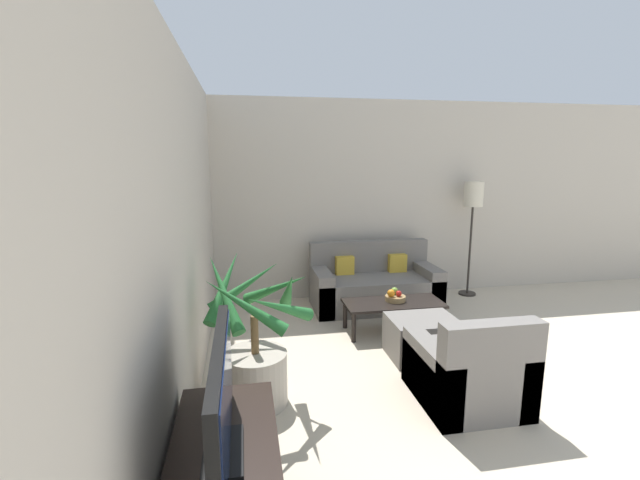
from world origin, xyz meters
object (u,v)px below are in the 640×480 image
at_px(fruit_bowl, 395,298).
at_px(coffee_table, 393,306).
at_px(armchair, 468,372).
at_px(apple_green, 395,291).
at_px(apple_red, 399,294).
at_px(ottoman, 422,337).
at_px(orange_fruit, 391,293).
at_px(potted_palm, 256,353).
at_px(sofa_loveseat, 374,286).
at_px(floor_lamp, 473,202).
at_px(television, 222,401).

bearing_deg(fruit_bowl, coffee_table, -134.93).
bearing_deg(armchair, apple_green, 91.93).
bearing_deg(armchair, apple_red, 91.32).
height_order(coffee_table, ottoman, ottoman).
xyz_separation_m(coffee_table, orange_fruit, (-0.03, 0.01, 0.14)).
height_order(coffee_table, fruit_bowl, fruit_bowl).
bearing_deg(apple_red, potted_palm, -143.72).
distance_m(potted_palm, apple_green, 2.05).
xyz_separation_m(sofa_loveseat, ottoman, (0.03, -1.49, -0.08)).
bearing_deg(ottoman, armchair, -88.35).
bearing_deg(sofa_loveseat, orange_fruit, -94.65).
xyz_separation_m(floor_lamp, armchair, (-1.41, -2.55, -1.07)).
bearing_deg(armchair, orange_fruit, 94.84).
distance_m(coffee_table, fruit_bowl, 0.09).
bearing_deg(apple_green, floor_lamp, 34.07).
height_order(potted_palm, sofa_loveseat, potted_palm).
height_order(coffee_table, orange_fruit, orange_fruit).
height_order(television, apple_red, television).
relative_size(apple_red, armchair, 0.08).
relative_size(television, apple_green, 13.18).
relative_size(floor_lamp, apple_green, 20.54).
distance_m(floor_lamp, apple_green, 1.98).
distance_m(television, orange_fruit, 3.11).
bearing_deg(potted_palm, sofa_loveseat, 51.86).
bearing_deg(armchair, floor_lamp, 60.97).
xyz_separation_m(sofa_loveseat, orange_fruit, (-0.07, -0.84, 0.17)).
bearing_deg(coffee_table, floor_lamp, 35.76).
distance_m(sofa_loveseat, coffee_table, 0.86).
xyz_separation_m(television, fruit_bowl, (1.77, 2.59, -0.49)).
bearing_deg(orange_fruit, television, -123.62).
bearing_deg(orange_fruit, sofa_loveseat, 85.35).
relative_size(sofa_loveseat, orange_fruit, 19.39).
distance_m(potted_palm, floor_lamp, 3.92).
distance_m(apple_green, orange_fruit, 0.11).
height_order(orange_fruit, ottoman, orange_fruit).
relative_size(television, potted_palm, 0.85).
bearing_deg(sofa_loveseat, fruit_bowl, -90.54).
distance_m(floor_lamp, coffee_table, 2.13).
bearing_deg(coffee_table, armchair, -86.20).
xyz_separation_m(apple_red, apple_green, (-0.02, 0.09, 0.01)).
relative_size(orange_fruit, ottoman, 0.13).
xyz_separation_m(television, potted_palm, (0.18, 1.38, -0.44)).
bearing_deg(coffee_table, apple_green, 65.18).
bearing_deg(ottoman, coffee_table, 96.56).
relative_size(sofa_loveseat, fruit_bowl, 7.11).
xyz_separation_m(floor_lamp, fruit_bowl, (-1.48, -1.06, -0.95)).
bearing_deg(potted_palm, coffee_table, 37.16).
xyz_separation_m(television, coffee_table, (1.74, 2.56, -0.56)).
relative_size(sofa_loveseat, floor_lamp, 1.00).
height_order(floor_lamp, orange_fruit, floor_lamp).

